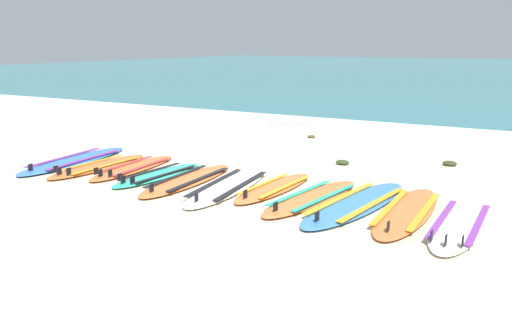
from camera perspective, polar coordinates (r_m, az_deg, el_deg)
ground_plane at (r=8.37m, az=0.19°, el=-2.20°), size 80.00×80.00×0.00m
sea at (r=42.57m, az=24.20°, el=8.56°), size 80.00×60.00×0.10m
wave_foam_strip at (r=13.64m, az=12.18°, el=3.46°), size 80.00×1.13×0.11m
surfboard_0 at (r=10.16m, az=-18.70°, el=-0.04°), size 0.88×2.64×0.18m
surfboard_1 at (r=9.56m, az=-16.35°, el=-0.63°), size 0.56×2.15×0.18m
surfboard_2 at (r=9.30m, az=-12.87°, el=-0.79°), size 0.64×2.11×0.18m
surfboard_3 at (r=8.72m, az=-10.33°, el=-1.56°), size 0.61×1.96×0.18m
surfboard_4 at (r=8.34m, az=-7.25°, el=-2.10°), size 0.65×2.30×0.18m
surfboard_5 at (r=7.93m, az=-2.98°, el=-2.78°), size 0.89×2.51×0.18m
surfboard_6 at (r=7.84m, az=1.95°, el=-2.94°), size 0.60×1.99×0.18m
surfboard_7 at (r=7.38m, az=5.97°, el=-4.00°), size 0.86×2.27×0.18m
surfboard_8 at (r=7.20m, az=10.62°, el=-4.57°), size 1.00×2.65×0.18m
surfboard_9 at (r=7.02m, az=15.74°, el=-5.28°), size 0.63×2.37×0.18m
surfboard_10 at (r=6.74m, az=20.81°, el=-6.36°), size 0.57×2.25×0.18m
seaweed_clump_near_shoreline at (r=12.17m, az=5.92°, el=2.51°), size 0.18×0.15×0.06m
seaweed_clump_mid_sand at (r=9.57m, az=9.17°, el=-0.24°), size 0.24×0.19×0.08m
seaweed_clump_by_the_boards at (r=9.96m, az=19.88°, el=-0.33°), size 0.25×0.20×0.09m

